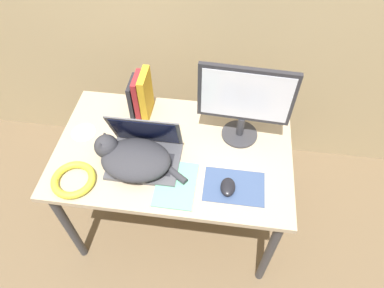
# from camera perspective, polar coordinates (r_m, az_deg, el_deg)

# --- Properties ---
(ground_plane) EXTENTS (12.00, 12.00, 0.00)m
(ground_plane) POSITION_cam_1_polar(r_m,az_deg,el_deg) (2.11, -3.97, -20.51)
(ground_plane) COLOR brown
(desk) EXTENTS (1.14, 0.70, 0.70)m
(desk) POSITION_cam_1_polar(r_m,az_deg,el_deg) (1.72, -3.04, -2.60)
(desk) COLOR tan
(desk) RESTS_ON ground_plane
(laptop) EXTENTS (0.33, 0.25, 0.25)m
(laptop) POSITION_cam_1_polar(r_m,az_deg,el_deg) (1.60, -7.87, -1.33)
(laptop) COLOR #4C4C51
(laptop) RESTS_ON desk
(cat) EXTENTS (0.44, 0.24, 0.14)m
(cat) POSITION_cam_1_polar(r_m,az_deg,el_deg) (1.57, -9.97, -2.29)
(cat) COLOR #333338
(cat) RESTS_ON desk
(external_monitor) EXTENTS (0.43, 0.18, 0.41)m
(external_monitor) POSITION_cam_1_polar(r_m,az_deg,el_deg) (1.56, 8.78, 7.06)
(external_monitor) COLOR #333338
(external_monitor) RESTS_ON desk
(mousepad) EXTENTS (0.27, 0.18, 0.00)m
(mousepad) POSITION_cam_1_polar(r_m,az_deg,el_deg) (1.54, 7.02, -7.03)
(mousepad) COLOR #384C75
(mousepad) RESTS_ON desk
(computer_mouse) EXTENTS (0.07, 0.10, 0.03)m
(computer_mouse) POSITION_cam_1_polar(r_m,az_deg,el_deg) (1.51, 6.00, -7.12)
(computer_mouse) COLOR black
(computer_mouse) RESTS_ON mousepad
(book_row) EXTENTS (0.10, 0.15, 0.25)m
(book_row) POSITION_cam_1_polar(r_m,az_deg,el_deg) (1.76, -8.50, 8.05)
(book_row) COLOR #232328
(book_row) RESTS_ON desk
(cable_coil) EXTENTS (0.20, 0.20, 0.03)m
(cable_coil) POSITION_cam_1_polar(r_m,az_deg,el_deg) (1.62, -19.15, -5.63)
(cable_coil) COLOR gold
(cable_coil) RESTS_ON desk
(notepad) EXTENTS (0.18, 0.25, 0.01)m
(notepad) POSITION_cam_1_polar(r_m,az_deg,el_deg) (1.53, -2.72, -6.72)
(notepad) COLOR #6BBC93
(notepad) RESTS_ON desk
(cd_disc) EXTENTS (0.12, 0.12, 0.00)m
(cd_disc) POSITION_cam_1_polar(r_m,az_deg,el_deg) (1.81, -17.62, 1.86)
(cd_disc) COLOR silver
(cd_disc) RESTS_ON desk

